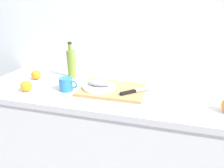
# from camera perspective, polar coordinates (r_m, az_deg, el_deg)

# --- Properties ---
(back_wall) EXTENTS (3.20, 0.05, 2.50)m
(back_wall) POSITION_cam_1_polar(r_m,az_deg,el_deg) (1.51, 5.23, 14.98)
(back_wall) COLOR silver
(back_wall) RESTS_ON ground_plane
(kitchen_counter) EXTENTS (2.00, 0.60, 0.90)m
(kitchen_counter) POSITION_cam_1_polar(r_m,az_deg,el_deg) (1.53, 1.96, -17.80)
(kitchen_counter) COLOR white
(kitchen_counter) RESTS_ON ground_plane
(cutting_board) EXTENTS (0.43, 0.31, 0.02)m
(cutting_board) POSITION_cam_1_polar(r_m,az_deg,el_deg) (1.30, 0.00, -1.64)
(cutting_board) COLOR tan
(cutting_board) RESTS_ON kitchen_counter
(white_plate) EXTENTS (0.22, 0.22, 0.01)m
(white_plate) POSITION_cam_1_polar(r_m,az_deg,el_deg) (1.30, -3.87, -0.82)
(white_plate) COLOR white
(white_plate) RESTS_ON cutting_board
(fish_fillet) EXTENTS (0.17, 0.07, 0.04)m
(fish_fillet) POSITION_cam_1_polar(r_m,az_deg,el_deg) (1.29, -3.89, 0.22)
(fish_fillet) COLOR gray
(fish_fillet) RESTS_ON white_plate
(chef_knife) EXTENTS (0.23, 0.22, 0.02)m
(chef_knife) POSITION_cam_1_polar(r_m,az_deg,el_deg) (1.24, 6.82, -2.01)
(chef_knife) COLOR silver
(chef_knife) RESTS_ON cutting_board
(olive_oil_bottle) EXTENTS (0.06, 0.06, 0.28)m
(olive_oil_bottle) POSITION_cam_1_polar(r_m,az_deg,el_deg) (1.55, -11.97, 5.98)
(olive_oil_bottle) COLOR olive
(olive_oil_bottle) RESTS_ON kitchen_counter
(coffee_mug_0) EXTENTS (0.13, 0.09, 0.09)m
(coffee_mug_0) POSITION_cam_1_polar(r_m,az_deg,el_deg) (1.33, -13.41, -0.09)
(coffee_mug_0) COLOR #2672B2
(coffee_mug_0) RESTS_ON kitchen_counter
(orange_0) EXTENTS (0.07, 0.07, 0.07)m
(orange_0) POSITION_cam_1_polar(r_m,az_deg,el_deg) (1.61, -21.58, 2.52)
(orange_0) COLOR orange
(orange_0) RESTS_ON kitchen_counter
(orange_1) EXTENTS (0.07, 0.07, 0.07)m
(orange_1) POSITION_cam_1_polar(r_m,az_deg,el_deg) (1.40, -24.05, -0.58)
(orange_1) COLOR orange
(orange_1) RESTS_ON kitchen_counter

